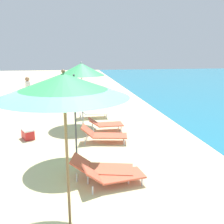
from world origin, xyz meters
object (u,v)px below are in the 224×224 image
lounger_second_inland (101,167)px  lounger_farthest_shoreside (92,112)px  cooler_box (28,134)px  beach_ball (68,107)px  umbrella_farthest (81,69)px  person_walking_near (28,89)px  umbrella_second (74,85)px  lounger_second_shoreside (103,134)px  lounger_nearest_shoreside (113,175)px  umbrella_nearest (64,86)px  lounger_farthest_inland (105,124)px

lounger_second_inland → lounger_farthest_shoreside: lounger_farthest_shoreside is taller
cooler_box → beach_ball: bearing=72.3°
lounger_second_inland → lounger_farthest_shoreside: bearing=101.1°
umbrella_farthest → person_walking_near: (-2.83, 3.60, -1.30)m
lounger_farthest_shoreside → beach_ball: bearing=121.4°
umbrella_second → umbrella_farthest: 3.58m
lounger_farthest_shoreside → lounger_second_shoreside: bearing=-89.0°
lounger_nearest_shoreside → lounger_second_shoreside: lounger_second_shoreside is taller
lounger_farthest_shoreside → person_walking_near: (-3.30, 2.53, 0.78)m
umbrella_second → cooler_box: bearing=129.6°
umbrella_nearest → beach_ball: size_ratio=8.28×
beach_ball → umbrella_second: bearing=-87.0°
umbrella_nearest → lounger_nearest_shoreside: umbrella_nearest is taller
lounger_nearest_shoreside → person_walking_near: 9.38m
lounger_second_shoreside → lounger_farthest_shoreside: size_ratio=1.12×
lounger_second_inland → lounger_farthest_shoreside: size_ratio=1.11×
lounger_second_shoreside → cooler_box: size_ratio=2.61×
beach_ball → cooler_box: 4.54m
umbrella_nearest → lounger_second_shoreside: bearing=74.8°
lounger_second_inland → lounger_farthest_shoreside: (0.21, 5.80, 0.03)m
lounger_nearest_shoreside → beach_ball: bearing=89.0°
lounger_nearest_shoreside → lounger_farthest_inland: 4.11m
umbrella_nearest → lounger_farthest_shoreside: bearing=82.5°
lounger_second_inland → umbrella_farthest: 5.19m
beach_ball → lounger_second_inland: bearing=-83.0°
lounger_nearest_shoreside → lounger_farthest_shoreside: size_ratio=1.03×
lounger_second_shoreside → lounger_second_inland: lounger_second_shoreside is taller
lounger_nearest_shoreside → umbrella_farthest: (-0.49, 5.14, 2.12)m
umbrella_farthest → person_walking_near: umbrella_farthest is taller
cooler_box → umbrella_nearest: bearing=-72.3°
lounger_farthest_inland → beach_ball: 4.17m
lounger_second_inland → umbrella_farthest: bearing=106.4°
umbrella_second → lounger_farthest_shoreside: umbrella_second is taller
lounger_farthest_shoreside → lounger_farthest_inland: 2.13m
umbrella_farthest → umbrella_second: bearing=-95.2°
lounger_second_inland → lounger_farthest_shoreside: 5.80m
lounger_second_inland → cooler_box: (-2.32, 3.25, -0.09)m
umbrella_nearest → person_walking_near: bearing=103.2°
umbrella_second → person_walking_near: size_ratio=1.42×
lounger_second_shoreside → umbrella_second: bearing=-115.8°
umbrella_nearest → umbrella_second: (0.17, 2.79, -0.34)m
umbrella_nearest → umbrella_farthest: 6.38m
umbrella_farthest → lounger_farthest_shoreside: size_ratio=1.83×
lounger_second_inland → umbrella_second: bearing=130.1°
lounger_farthest_inland → person_walking_near: size_ratio=0.77×
umbrella_farthest → lounger_farthest_inland: 2.47m
lounger_second_inland → beach_ball: (-0.94, 7.58, -0.11)m
lounger_farthest_shoreside → beach_ball: size_ratio=4.33×
lounger_nearest_shoreside → beach_ball: lounger_nearest_shoreside is taller
lounger_second_inland → person_walking_near: person_walking_near is taller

